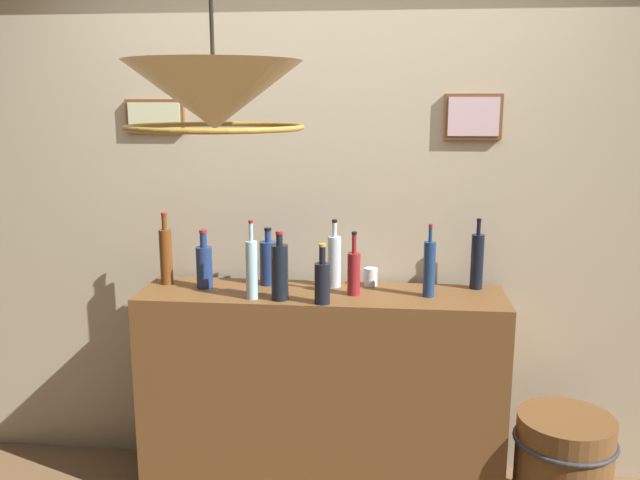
# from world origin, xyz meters

# --- Properties ---
(panelled_rear_partition) EXTENTS (3.65, 0.15, 2.49)m
(panelled_rear_partition) POSITION_xyz_m (-0.00, 1.10, 1.32)
(panelled_rear_partition) COLOR #BCAD8E
(panelled_rear_partition) RESTS_ON ground
(bar_shelf_unit) EXTENTS (1.63, 0.40, 0.96)m
(bar_shelf_unit) POSITION_xyz_m (0.00, 0.82, 0.48)
(bar_shelf_unit) COLOR brown
(bar_shelf_unit) RESTS_ON ground
(liquor_bottle_gin) EXTENTS (0.06, 0.06, 0.31)m
(liquor_bottle_gin) POSITION_xyz_m (0.05, 0.93, 1.08)
(liquor_bottle_gin) COLOR silver
(liquor_bottle_gin) RESTS_ON bar_shelf_unit
(liquor_bottle_rum) EXTENTS (0.07, 0.07, 0.27)m
(liquor_bottle_rum) POSITION_xyz_m (-0.54, 0.85, 1.06)
(liquor_bottle_rum) COLOR navy
(liquor_bottle_rum) RESTS_ON bar_shelf_unit
(liquor_bottle_mezcal) EXTENTS (0.06, 0.06, 0.28)m
(liquor_bottle_mezcal) POSITION_xyz_m (0.15, 0.81, 1.06)
(liquor_bottle_mezcal) COLOR maroon
(liquor_bottle_mezcal) RESTS_ON bar_shelf_unit
(liquor_bottle_bourbon) EXTENTS (0.05, 0.05, 0.32)m
(liquor_bottle_bourbon) POSITION_xyz_m (0.47, 0.81, 1.09)
(liquor_bottle_bourbon) COLOR navy
(liquor_bottle_bourbon) RESTS_ON bar_shelf_unit
(liquor_bottle_amaro) EXTENTS (0.07, 0.07, 0.26)m
(liquor_bottle_amaro) POSITION_xyz_m (0.02, 0.66, 1.06)
(liquor_bottle_amaro) COLOR black
(liquor_bottle_amaro) RESTS_ON bar_shelf_unit
(liquor_bottle_vodka) EXTENTS (0.06, 0.06, 0.34)m
(liquor_bottle_vodka) POSITION_xyz_m (-0.73, 0.89, 1.10)
(liquor_bottle_vodka) COLOR brown
(liquor_bottle_vodka) RESTS_ON bar_shelf_unit
(liquor_bottle_brandy) EXTENTS (0.08, 0.08, 0.27)m
(liquor_bottle_brandy) POSITION_xyz_m (-0.26, 0.93, 1.07)
(liquor_bottle_brandy) COLOR navy
(liquor_bottle_brandy) RESTS_ON bar_shelf_unit
(liquor_bottle_port) EXTENTS (0.06, 0.06, 0.32)m
(liquor_bottle_port) POSITION_xyz_m (0.69, 0.96, 1.09)
(liquor_bottle_port) COLOR black
(liquor_bottle_port) RESTS_ON bar_shelf_unit
(liquor_bottle_sherry) EXTENTS (0.07, 0.07, 0.30)m
(liquor_bottle_sherry) POSITION_xyz_m (-0.17, 0.70, 1.08)
(liquor_bottle_sherry) COLOR black
(liquor_bottle_sherry) RESTS_ON bar_shelf_unit
(liquor_bottle_scotch) EXTENTS (0.05, 0.05, 0.34)m
(liquor_bottle_scotch) POSITION_xyz_m (-0.29, 0.70, 1.09)
(liquor_bottle_scotch) COLOR #A6D1E2
(liquor_bottle_scotch) RESTS_ON bar_shelf_unit
(glass_tumbler_rocks) EXTENTS (0.06, 0.06, 0.08)m
(glass_tumbler_rocks) POSITION_xyz_m (0.22, 0.96, 1.00)
(glass_tumbler_rocks) COLOR silver
(glass_tumbler_rocks) RESTS_ON bar_shelf_unit
(pendant_lamp) EXTENTS (0.52, 0.52, 0.51)m
(pendant_lamp) POSITION_xyz_m (-0.22, -0.10, 1.81)
(pendant_lamp) COLOR beige
(wooden_barrel) EXTENTS (0.44, 0.44, 0.48)m
(wooden_barrel) POSITION_xyz_m (1.07, 0.69, 0.24)
(wooden_barrel) COLOR brown
(wooden_barrel) RESTS_ON ground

